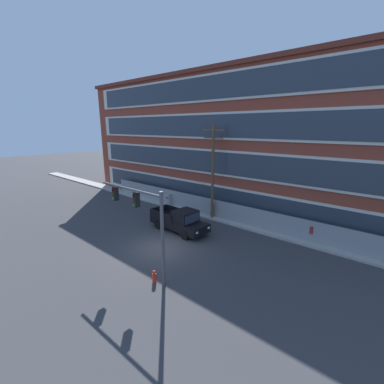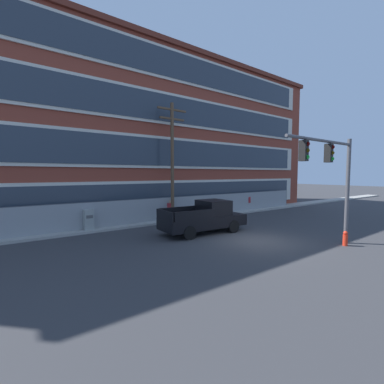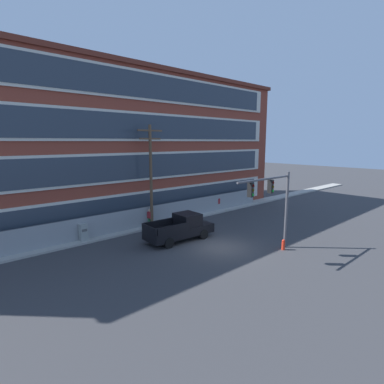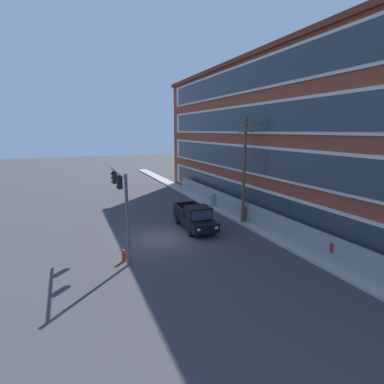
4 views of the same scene
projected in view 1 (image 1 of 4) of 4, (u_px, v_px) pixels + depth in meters
name	position (u px, v px, depth m)	size (l,w,h in m)	color
ground_plane	(160.00, 248.00, 19.53)	(160.00, 160.00, 0.00)	#38383A
sidewalk_building_side	(221.00, 219.00, 25.60)	(80.00, 1.68, 0.16)	#9E9B93
brick_mill_building	(238.00, 142.00, 29.61)	(41.09, 11.18, 14.59)	brown
chain_link_fence	(213.00, 208.00, 25.99)	(31.55, 0.06, 1.92)	gray
traffic_signal_mast	(142.00, 213.00, 15.13)	(5.73, 0.43, 5.62)	#4C4C51
pickup_truck_black	(180.00, 221.00, 22.47)	(5.75, 2.38, 2.06)	black
utility_pole_near_corner	(213.00, 169.00, 24.57)	(2.50, 0.26, 9.18)	brown
electrical_cabinet	(168.00, 200.00, 29.65)	(0.58, 0.51, 1.48)	#939993
pedestrian_near_cabinet	(212.00, 209.00, 25.79)	(0.39, 0.46, 1.69)	#236B38
pedestrian_by_fence	(312.00, 232.00, 20.12)	(0.33, 0.45, 1.69)	#236B38
fire_hydrant	(154.00, 277.00, 15.14)	(0.24, 0.24, 0.78)	red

